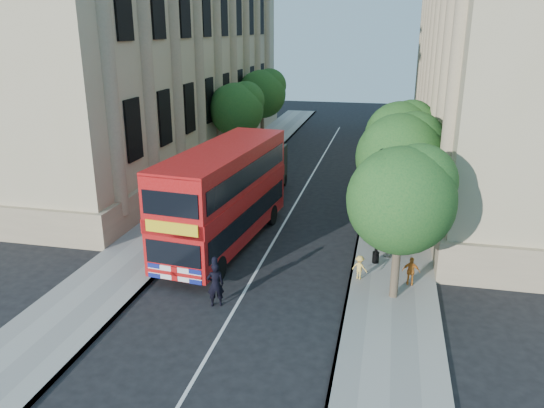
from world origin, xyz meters
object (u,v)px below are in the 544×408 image
Objects in this scene: lamp_post at (379,212)px; woman_pedestrian at (389,237)px; double_decker_bus at (224,194)px; box_van at (266,172)px; police_constable at (215,285)px.

woman_pedestrian is (0.53, 0.88, -1.48)m from lamp_post.
double_decker_bus is 7.86m from woman_pedestrian.
lamp_post is 12.09m from box_van.
lamp_post is 7.21m from double_decker_bus.
double_decker_bus is 5.95× the size of police_constable.
double_decker_bus is at bearing -97.64° from police_constable.
police_constable is at bearing -84.98° from box_van.
box_van is 2.75× the size of police_constable.
box_van is at bearing -81.00° from woman_pedestrian.
lamp_post is 0.50× the size of double_decker_bus.
police_constable is 0.96× the size of woman_pedestrian.
double_decker_bus is at bearing -31.80° from woman_pedestrian.
lamp_post is 1.07× the size of box_van.
police_constable is at bearing 10.27° from woman_pedestrian.
woman_pedestrian is (6.29, 5.88, 0.16)m from police_constable.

